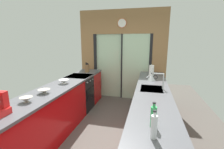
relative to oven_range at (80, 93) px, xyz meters
name	(u,v)px	position (x,y,z in m)	size (l,w,h in m)	color
ground_plane	(107,126)	(0.91, -0.65, -0.47)	(5.04, 7.60, 0.02)	#4C4742
back_wall_unit	(122,50)	(0.91, 1.15, 1.07)	(2.64, 0.12, 2.70)	olive
left_counter_run	(55,111)	(0.00, -1.12, 0.01)	(0.62, 3.80, 0.92)	#AD0C0F
right_counter_run	(151,117)	(1.82, -0.95, 0.01)	(0.62, 3.80, 0.92)	#AD0C0F
sink_faucet	(162,79)	(1.97, -0.70, 0.66)	(0.19, 0.02, 0.30)	#B7BABC
oven_range	(80,93)	(0.00, 0.00, 0.00)	(0.60, 0.60, 0.92)	black
mixing_bowl_near	(26,99)	(0.02, -1.81, 0.51)	(0.18, 0.18, 0.08)	gray
mixing_bowl_mid	(44,91)	(0.02, -1.41, 0.50)	(0.20, 0.20, 0.07)	gray
mixing_bowl_far	(64,81)	(0.02, -0.77, 0.51)	(0.21, 0.21, 0.08)	silver
knife_block	(87,68)	(0.02, 0.50, 0.57)	(0.09, 0.14, 0.28)	brown
kettle	(152,77)	(1.80, -0.07, 0.54)	(0.25, 0.18, 0.18)	#B7BABC
soap_bottle_near	(154,126)	(1.80, -2.27, 0.58)	(0.06, 0.06, 0.27)	silver
soap_bottle_far	(153,116)	(1.80, -2.07, 0.58)	(0.06, 0.06, 0.27)	#339E56
paper_towel_roll	(151,71)	(1.80, 0.44, 0.60)	(0.14, 0.14, 0.30)	#B7BABC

